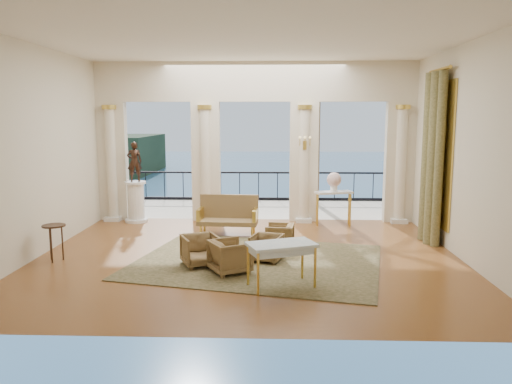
{
  "coord_description": "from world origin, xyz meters",
  "views": [
    {
      "loc": [
        0.54,
        -10.38,
        2.98
      ],
      "look_at": [
        0.15,
        0.6,
        1.32
      ],
      "focal_mm": 35.0,
      "sensor_mm": 36.0,
      "label": 1
    }
  ],
  "objects_px": {
    "armchair_b": "(267,247)",
    "settee": "(228,215)",
    "statue": "(134,162)",
    "console_table": "(334,197)",
    "game_table": "(281,248)",
    "armchair_c": "(280,235)",
    "armchair_d": "(230,255)",
    "side_table": "(54,230)",
    "armchair_a": "(200,249)",
    "pedestal": "(136,202)"
  },
  "relations": [
    {
      "from": "game_table",
      "to": "console_table",
      "type": "height_order",
      "value": "console_table"
    },
    {
      "from": "armchair_b",
      "to": "game_table",
      "type": "bearing_deg",
      "value": -63.37
    },
    {
      "from": "armchair_a",
      "to": "armchair_b",
      "type": "relative_size",
      "value": 1.12
    },
    {
      "from": "pedestal",
      "to": "armchair_b",
      "type": "bearing_deg",
      "value": -45.2
    },
    {
      "from": "armchair_c",
      "to": "armchair_d",
      "type": "height_order",
      "value": "armchair_d"
    },
    {
      "from": "game_table",
      "to": "statue",
      "type": "bearing_deg",
      "value": 105.44
    },
    {
      "from": "armchair_b",
      "to": "armchair_c",
      "type": "relative_size",
      "value": 1.0
    },
    {
      "from": "armchair_b",
      "to": "armchair_a",
      "type": "bearing_deg",
      "value": -148.32
    },
    {
      "from": "settee",
      "to": "statue",
      "type": "distance_m",
      "value": 3.34
    },
    {
      "from": "game_table",
      "to": "statue",
      "type": "relative_size",
      "value": 1.17
    },
    {
      "from": "armchair_c",
      "to": "console_table",
      "type": "xyz_separation_m",
      "value": [
        1.51,
        2.51,
        0.48
      ]
    },
    {
      "from": "statue",
      "to": "console_table",
      "type": "xyz_separation_m",
      "value": [
        5.58,
        -0.25,
        -0.94
      ]
    },
    {
      "from": "pedestal",
      "to": "armchair_d",
      "type": "bearing_deg",
      "value": -56.09
    },
    {
      "from": "game_table",
      "to": "side_table",
      "type": "xyz_separation_m",
      "value": [
        -4.69,
        1.45,
        -0.05
      ]
    },
    {
      "from": "game_table",
      "to": "console_table",
      "type": "bearing_deg",
      "value": 52.09
    },
    {
      "from": "armchair_d",
      "to": "console_table",
      "type": "bearing_deg",
      "value": -59.28
    },
    {
      "from": "armchair_b",
      "to": "armchair_c",
      "type": "xyz_separation_m",
      "value": [
        0.28,
        1.05,
        0.0
      ]
    },
    {
      "from": "armchair_b",
      "to": "pedestal",
      "type": "relative_size",
      "value": 0.53
    },
    {
      "from": "settee",
      "to": "game_table",
      "type": "height_order",
      "value": "settee"
    },
    {
      "from": "game_table",
      "to": "console_table",
      "type": "xyz_separation_m",
      "value": [
        1.51,
        5.15,
        0.07
      ]
    },
    {
      "from": "armchair_a",
      "to": "armchair_d",
      "type": "relative_size",
      "value": 0.99
    },
    {
      "from": "settee",
      "to": "statue",
      "type": "relative_size",
      "value": 1.38
    },
    {
      "from": "game_table",
      "to": "settee",
      "type": "bearing_deg",
      "value": 86.49
    },
    {
      "from": "armchair_d",
      "to": "console_table",
      "type": "xyz_separation_m",
      "value": [
        2.48,
        4.36,
        0.44
      ]
    },
    {
      "from": "side_table",
      "to": "armchair_a",
      "type": "bearing_deg",
      "value": -4.04
    },
    {
      "from": "armchair_c",
      "to": "armchair_a",
      "type": "bearing_deg",
      "value": -41.59
    },
    {
      "from": "pedestal",
      "to": "side_table",
      "type": "xyz_separation_m",
      "value": [
        -0.62,
        -3.96,
        0.1
      ]
    },
    {
      "from": "armchair_d",
      "to": "side_table",
      "type": "xyz_separation_m",
      "value": [
        -3.72,
        0.65,
        0.31
      ]
    },
    {
      "from": "armchair_d",
      "to": "armchair_b",
      "type": "bearing_deg",
      "value": -70.4
    },
    {
      "from": "armchair_b",
      "to": "statue",
      "type": "relative_size",
      "value": 0.56
    },
    {
      "from": "settee",
      "to": "pedestal",
      "type": "bearing_deg",
      "value": 156.4
    },
    {
      "from": "game_table",
      "to": "side_table",
      "type": "distance_m",
      "value": 4.9
    },
    {
      "from": "game_table",
      "to": "armchair_d",
      "type": "bearing_deg",
      "value": 119.17
    },
    {
      "from": "armchair_b",
      "to": "statue",
      "type": "bearing_deg",
      "value": 151.35
    },
    {
      "from": "armchair_c",
      "to": "console_table",
      "type": "relative_size",
      "value": 0.58
    },
    {
      "from": "armchair_d",
      "to": "side_table",
      "type": "distance_m",
      "value": 3.79
    },
    {
      "from": "armchair_b",
      "to": "armchair_d",
      "type": "relative_size",
      "value": 0.88
    },
    {
      "from": "armchair_d",
      "to": "side_table",
      "type": "bearing_deg",
      "value": 50.44
    },
    {
      "from": "game_table",
      "to": "armchair_b",
      "type": "bearing_deg",
      "value": 78.54
    },
    {
      "from": "armchair_b",
      "to": "armchair_c",
      "type": "distance_m",
      "value": 1.08
    },
    {
      "from": "game_table",
      "to": "armchair_c",
      "type": "bearing_deg",
      "value": 68.44
    },
    {
      "from": "armchair_b",
      "to": "console_table",
      "type": "distance_m",
      "value": 4.02
    },
    {
      "from": "statue",
      "to": "armchair_d",
      "type": "bearing_deg",
      "value": 110.55
    },
    {
      "from": "armchair_b",
      "to": "settee",
      "type": "relative_size",
      "value": 0.4
    },
    {
      "from": "game_table",
      "to": "statue",
      "type": "xyz_separation_m",
      "value": [
        -4.07,
        5.4,
        1.01
      ]
    },
    {
      "from": "statue",
      "to": "side_table",
      "type": "relative_size",
      "value": 1.46
    },
    {
      "from": "armchair_c",
      "to": "armchair_d",
      "type": "xyz_separation_m",
      "value": [
        -0.97,
        -1.84,
        0.04
      ]
    },
    {
      "from": "armchair_b",
      "to": "settee",
      "type": "distance_m",
      "value": 2.61
    },
    {
      "from": "settee",
      "to": "statue",
      "type": "bearing_deg",
      "value": 156.4
    },
    {
      "from": "armchair_b",
      "to": "console_table",
      "type": "relative_size",
      "value": 0.58
    }
  ]
}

